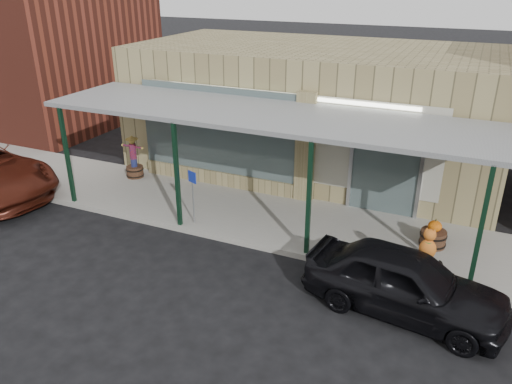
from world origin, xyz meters
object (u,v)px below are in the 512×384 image
at_px(parked_sedan, 405,282).
at_px(barrel_scarecrow, 134,163).
at_px(barrel_pumpkin, 433,236).
at_px(handicap_sign, 193,190).

bearing_deg(parked_sedan, barrel_scarecrow, 77.17).
bearing_deg(barrel_pumpkin, barrel_scarecrow, 175.63).
distance_m(barrel_pumpkin, handicap_sign, 6.25).
bearing_deg(parked_sedan, handicap_sign, 83.97).
relative_size(handicap_sign, parked_sedan, 0.35).
relative_size(barrel_scarecrow, parked_sedan, 0.34).
height_order(barrel_pumpkin, handicap_sign, handicap_sign).
xyz_separation_m(handicap_sign, parked_sedan, (5.77, -1.42, -0.42)).
xyz_separation_m(barrel_pumpkin, handicap_sign, (-6.06, -1.34, 0.70)).
bearing_deg(barrel_pumpkin, parked_sedan, -96.05).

